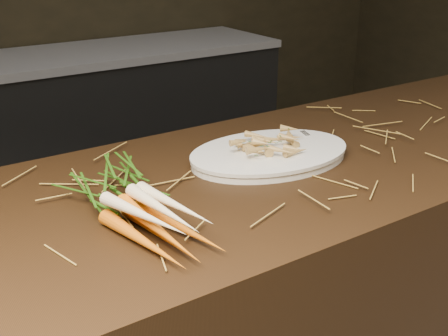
{
  "coord_description": "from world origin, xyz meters",
  "views": [
    {
      "loc": [
        -0.86,
        -0.66,
        1.41
      ],
      "look_at": [
        -0.27,
        0.23,
        0.96
      ],
      "focal_mm": 45.0,
      "sensor_mm": 36.0,
      "label": 1
    }
  ],
  "objects": [
    {
      "name": "main_counter",
      "position": [
        0.0,
        0.3,
        0.45
      ],
      "size": [
        2.4,
        0.7,
        0.9
      ],
      "primitive_type": "cube",
      "color": "black",
      "rests_on": "ground"
    },
    {
      "name": "root_veg_bunch",
      "position": [
        -0.48,
        0.26,
        0.94
      ],
      "size": [
        0.18,
        0.45,
        0.08
      ],
      "rotation": [
        0.0,
        0.0,
        0.1
      ],
      "color": "#C55E0E",
      "rests_on": "main_counter"
    },
    {
      "name": "roasted_veg_heap",
      "position": [
        -0.07,
        0.33,
        0.94
      ],
      "size": [
        0.21,
        0.16,
        0.04
      ],
      "primitive_type": null,
      "rotation": [
        0.0,
        0.0,
        -0.11
      ],
      "color": "#B28A3E",
      "rests_on": "serving_platter"
    },
    {
      "name": "straw_bedding",
      "position": [
        0.0,
        0.3,
        0.91
      ],
      "size": [
        1.4,
        0.6,
        0.02
      ],
      "primitive_type": null,
      "color": "#A9892B",
      "rests_on": "main_counter"
    },
    {
      "name": "back_counter",
      "position": [
        0.3,
        2.18,
        0.42
      ],
      "size": [
        1.82,
        0.62,
        0.84
      ],
      "color": "black",
      "rests_on": "ground"
    },
    {
      "name": "serving_fork",
      "position": [
        0.07,
        0.3,
        0.92
      ],
      "size": [
        0.06,
        0.15,
        0.0
      ],
      "primitive_type": "cube",
      "rotation": [
        0.0,
        0.0,
        -0.29
      ],
      "color": "silver",
      "rests_on": "serving_platter"
    },
    {
      "name": "serving_platter",
      "position": [
        -0.07,
        0.33,
        0.91
      ],
      "size": [
        0.43,
        0.31,
        0.02
      ],
      "primitive_type": null,
      "rotation": [
        0.0,
        0.0,
        -0.11
      ],
      "color": "white",
      "rests_on": "main_counter"
    }
  ]
}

